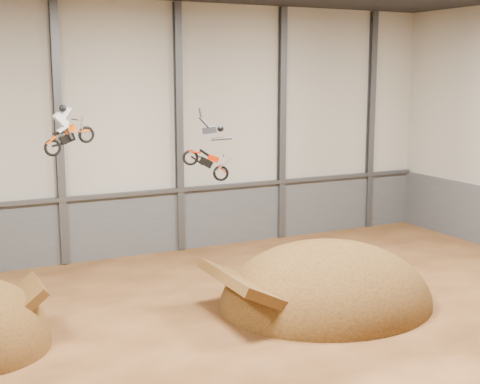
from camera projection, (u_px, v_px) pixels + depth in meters
name	position (u px, v px, depth m)	size (l,w,h in m)	color
floor	(244.00, 355.00, 24.26)	(40.00, 40.00, 0.00)	#522E15
back_wall	(120.00, 131.00, 36.26)	(40.00, 0.10, 14.00)	#BBB6A6
lower_band_back	(124.00, 226.00, 37.09)	(39.80, 0.18, 3.50)	#505358
steel_rail	(124.00, 194.00, 36.64)	(39.80, 0.35, 0.20)	#47494F
steel_column_2	(59.00, 134.00, 34.62)	(0.40, 0.36, 13.90)	#47494F
steel_column_3	(179.00, 129.00, 37.54)	(0.40, 0.36, 13.90)	#47494F
steel_column_4	(282.00, 125.00, 40.46)	(0.40, 0.36, 13.90)	#47494F
steel_column_5	(371.00, 122.00, 43.38)	(0.40, 0.36, 13.90)	#47494F
landing_ramp	(326.00, 304.00, 29.67)	(9.69, 8.57, 5.59)	#402710
fmx_rider_a	(71.00, 125.00, 25.96)	(2.10, 0.80, 1.90)	#E84800
fmx_rider_b	(202.00, 144.00, 26.06)	(2.60, 0.74, 2.23)	red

